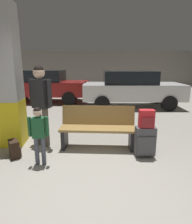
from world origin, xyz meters
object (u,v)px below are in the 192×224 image
at_px(parked_car_near, 131,88).
at_px(structural_pillar, 6,78).
at_px(bench, 98,127).
at_px(backpack_bright, 147,119).
at_px(adult, 41,98).
at_px(suitcase, 145,141).
at_px(child, 39,130).
at_px(backpack_dark_floor, 14,149).
at_px(parked_car_far, 44,85).

bearing_deg(parked_car_near, structural_pillar, -134.98).
height_order(bench, backpack_bright, backpack_bright).
relative_size(structural_pillar, adult, 1.72).
xyz_separation_m(suitcase, child, (-1.97, -0.16, 0.34)).
bearing_deg(backpack_dark_floor, suitcase, -3.88).
distance_m(bench, parked_car_near, 4.42).
height_order(suitcase, parked_car_far, parked_car_far).
relative_size(backpack_bright, backpack_dark_floor, 1.00).
bearing_deg(backpack_bright, adult, 160.85).
relative_size(adult, parked_car_near, 0.41).
bearing_deg(backpack_bright, structural_pillar, 162.61).
xyz_separation_m(suitcase, adult, (-2.09, 0.72, 0.76)).
height_order(suitcase, backpack_bright, backpack_bright).
distance_m(structural_pillar, bench, 2.23).
bearing_deg(suitcase, parked_car_far, 116.58).
distance_m(backpack_bright, backpack_dark_floor, 2.61).
distance_m(backpack_bright, adult, 2.23).
height_order(parked_car_far, parked_car_near, same).
bearing_deg(backpack_dark_floor, backpack_bright, -3.89).
xyz_separation_m(backpack_dark_floor, parked_car_near, (3.42, 4.41, 0.64)).
xyz_separation_m(structural_pillar, parked_car_near, (3.70, 3.70, -0.68)).
bearing_deg(adult, parked_car_far, 99.91).
height_order(structural_pillar, adult, structural_pillar).
xyz_separation_m(parked_car_far, parked_car_near, (3.90, -1.43, 0.00)).
height_order(bench, adult, adult).
relative_size(structural_pillar, backpack_bright, 8.82).
relative_size(backpack_bright, parked_car_far, 0.08).
relative_size(structural_pillar, backpack_dark_floor, 8.82).
distance_m(suitcase, backpack_dark_floor, 2.55).
xyz_separation_m(bench, suitcase, (0.87, -0.55, -0.12)).
bearing_deg(backpack_dark_floor, parked_car_far, 94.61).
distance_m(backpack_bright, parked_car_near, 4.67).
distance_m(structural_pillar, parked_car_near, 5.28).
distance_m(bench, parked_car_far, 5.88).
height_order(structural_pillar, parked_car_far, structural_pillar).
bearing_deg(structural_pillar, adult, -12.15).
bearing_deg(bench, child, -147.24).
bearing_deg(adult, child, -82.74).
height_order(suitcase, adult, adult).
xyz_separation_m(adult, backpack_dark_floor, (-0.45, -0.55, -0.91)).
xyz_separation_m(backpack_bright, child, (-1.97, -0.16, -0.11)).
bearing_deg(parked_car_far, backpack_bright, -63.42).
bearing_deg(parked_car_far, backpack_dark_floor, -85.39).
bearing_deg(backpack_bright, backpack_dark_floor, 176.11).
bearing_deg(suitcase, backpack_bright, -127.36).
relative_size(backpack_bright, parked_car_near, 0.08).
bearing_deg(parked_car_near, backpack_bright, -100.96).
distance_m(child, backpack_dark_floor, 0.82).
relative_size(bench, backpack_dark_floor, 4.87).
bearing_deg(suitcase, backpack_dark_floor, 176.12).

